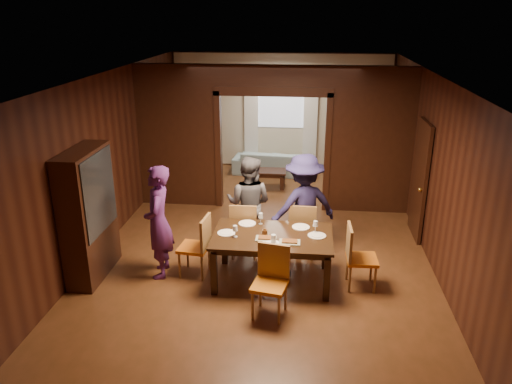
# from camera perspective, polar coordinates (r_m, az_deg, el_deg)

# --- Properties ---
(floor) EXTENTS (9.00, 9.00, 0.00)m
(floor) POSITION_cam_1_polar(r_m,az_deg,el_deg) (9.01, 1.03, -5.43)
(floor) COLOR #503016
(floor) RESTS_ON ground
(ceiling) EXTENTS (5.50, 9.00, 0.02)m
(ceiling) POSITION_cam_1_polar(r_m,az_deg,el_deg) (8.18, 1.16, 13.21)
(ceiling) COLOR silver
(ceiling) RESTS_ON room_walls
(room_walls) EXTENTS (5.52, 9.01, 2.90)m
(room_walls) POSITION_cam_1_polar(r_m,az_deg,el_deg) (10.28, 2.02, 6.75)
(room_walls) COLOR black
(room_walls) RESTS_ON floor
(person_purple) EXTENTS (0.52, 0.70, 1.76)m
(person_purple) POSITION_cam_1_polar(r_m,az_deg,el_deg) (7.66, -11.09, -3.39)
(person_purple) COLOR #512263
(person_purple) RESTS_ON floor
(person_grey) EXTENTS (0.91, 0.77, 1.65)m
(person_grey) POSITION_cam_1_polar(r_m,az_deg,el_deg) (8.36, -0.82, -1.35)
(person_grey) COLOR #515057
(person_grey) RESTS_ON floor
(person_navy) EXTENTS (1.30, 1.07, 1.75)m
(person_navy) POSITION_cam_1_polar(r_m,az_deg,el_deg) (8.16, 5.45, -1.62)
(person_navy) COLOR #1F1B45
(person_navy) RESTS_ON floor
(sofa) EXTENTS (2.01, 0.93, 0.57)m
(sofa) POSITION_cam_1_polar(r_m,az_deg,el_deg) (12.50, 1.96, 3.42)
(sofa) COLOR #94B6C1
(sofa) RESTS_ON floor
(serving_bowl) EXTENTS (0.35, 0.35, 0.09)m
(serving_bowl) POSITION_cam_1_polar(r_m,az_deg,el_deg) (7.43, 2.84, -4.41)
(serving_bowl) COLOR black
(serving_bowl) RESTS_ON dining_table
(dining_table) EXTENTS (1.76, 1.10, 0.76)m
(dining_table) POSITION_cam_1_polar(r_m,az_deg,el_deg) (7.55, 1.88, -7.55)
(dining_table) COLOR black
(dining_table) RESTS_ON floor
(coffee_table) EXTENTS (0.80, 0.50, 0.40)m
(coffee_table) POSITION_cam_1_polar(r_m,az_deg,el_deg) (11.55, 1.47, 1.55)
(coffee_table) COLOR black
(coffee_table) RESTS_ON floor
(chair_left) EXTENTS (0.49, 0.49, 0.97)m
(chair_left) POSITION_cam_1_polar(r_m,az_deg,el_deg) (7.75, -7.12, -6.09)
(chair_left) COLOR orange
(chair_left) RESTS_ON floor
(chair_right) EXTENTS (0.46, 0.46, 0.97)m
(chair_right) POSITION_cam_1_polar(r_m,az_deg,el_deg) (7.51, 12.03, -7.30)
(chair_right) COLOR #CC6413
(chair_right) RESTS_ON floor
(chair_far_l) EXTENTS (0.45, 0.45, 0.97)m
(chair_far_l) POSITION_cam_1_polar(r_m,az_deg,el_deg) (8.26, -1.34, -4.19)
(chair_far_l) COLOR #CD3F13
(chair_far_l) RESTS_ON floor
(chair_far_r) EXTENTS (0.45, 0.45, 0.97)m
(chair_far_r) POSITION_cam_1_polar(r_m,az_deg,el_deg) (8.28, 5.33, -4.23)
(chair_far_r) COLOR #D84214
(chair_far_r) RESTS_ON floor
(chair_near) EXTENTS (0.52, 0.52, 0.97)m
(chair_near) POSITION_cam_1_polar(r_m,az_deg,el_deg) (6.70, 1.56, -10.40)
(chair_near) COLOR #C66912
(chair_near) RESTS_ON floor
(hutch) EXTENTS (0.40, 1.20, 2.00)m
(hutch) POSITION_cam_1_polar(r_m,az_deg,el_deg) (7.89, -18.60, -2.45)
(hutch) COLOR black
(hutch) RESTS_ON floor
(door_right) EXTENTS (0.06, 0.90, 2.10)m
(door_right) POSITION_cam_1_polar(r_m,az_deg,el_deg) (9.27, 18.23, 1.28)
(door_right) COLOR black
(door_right) RESTS_ON floor
(window_far) EXTENTS (1.20, 0.03, 1.30)m
(window_far) POSITION_cam_1_polar(r_m,az_deg,el_deg) (12.74, 2.88, 10.27)
(window_far) COLOR silver
(window_far) RESTS_ON back_wall
(curtain_left) EXTENTS (0.35, 0.06, 2.40)m
(curtain_left) POSITION_cam_1_polar(r_m,az_deg,el_deg) (12.85, -0.54, 8.33)
(curtain_left) COLOR white
(curtain_left) RESTS_ON back_wall
(curtain_right) EXTENTS (0.35, 0.06, 2.40)m
(curtain_right) POSITION_cam_1_polar(r_m,az_deg,el_deg) (12.77, 6.23, 8.14)
(curtain_right) COLOR white
(curtain_right) RESTS_ON back_wall
(plate_left) EXTENTS (0.27, 0.27, 0.01)m
(plate_left) POSITION_cam_1_polar(r_m,az_deg,el_deg) (7.45, -3.39, -4.69)
(plate_left) COLOR white
(plate_left) RESTS_ON dining_table
(plate_far_l) EXTENTS (0.27, 0.27, 0.01)m
(plate_far_l) POSITION_cam_1_polar(r_m,az_deg,el_deg) (7.75, -1.01, -3.61)
(plate_far_l) COLOR white
(plate_far_l) RESTS_ON dining_table
(plate_far_r) EXTENTS (0.27, 0.27, 0.01)m
(plate_far_r) POSITION_cam_1_polar(r_m,az_deg,el_deg) (7.66, 5.15, -4.01)
(plate_far_r) COLOR white
(plate_far_r) RESTS_ON dining_table
(plate_right) EXTENTS (0.27, 0.27, 0.01)m
(plate_right) POSITION_cam_1_polar(r_m,az_deg,el_deg) (7.40, 6.97, -4.97)
(plate_right) COLOR silver
(plate_right) RESTS_ON dining_table
(plate_near) EXTENTS (0.27, 0.27, 0.01)m
(plate_near) POSITION_cam_1_polar(r_m,az_deg,el_deg) (7.11, 1.70, -5.94)
(plate_near) COLOR silver
(plate_near) RESTS_ON dining_table
(platter_a) EXTENTS (0.30, 0.20, 0.04)m
(platter_a) POSITION_cam_1_polar(r_m,az_deg,el_deg) (7.25, 1.15, -5.28)
(platter_a) COLOR gray
(platter_a) RESTS_ON dining_table
(platter_b) EXTENTS (0.30, 0.20, 0.04)m
(platter_b) POSITION_cam_1_polar(r_m,az_deg,el_deg) (7.16, 3.87, -5.68)
(platter_b) COLOR gray
(platter_b) RESTS_ON dining_table
(wineglass_left) EXTENTS (0.08, 0.08, 0.18)m
(wineglass_left) POSITION_cam_1_polar(r_m,az_deg,el_deg) (7.29, -2.38, -4.51)
(wineglass_left) COLOR silver
(wineglass_left) RESTS_ON dining_table
(wineglass_far) EXTENTS (0.08, 0.08, 0.18)m
(wineglass_far) POSITION_cam_1_polar(r_m,az_deg,el_deg) (7.72, 0.54, -3.05)
(wineglass_far) COLOR white
(wineglass_far) RESTS_ON dining_table
(wineglass_right) EXTENTS (0.08, 0.08, 0.18)m
(wineglass_right) POSITION_cam_1_polar(r_m,az_deg,el_deg) (7.49, 6.79, -3.95)
(wineglass_right) COLOR white
(wineglass_right) RESTS_ON dining_table
(tumbler) EXTENTS (0.07, 0.07, 0.14)m
(tumbler) POSITION_cam_1_polar(r_m,az_deg,el_deg) (7.09, 2.01, -5.42)
(tumbler) COLOR silver
(tumbler) RESTS_ON dining_table
(condiment_jar) EXTENTS (0.08, 0.08, 0.11)m
(condiment_jar) POSITION_cam_1_polar(r_m,az_deg,el_deg) (7.34, 1.01, -4.60)
(condiment_jar) COLOR #442610
(condiment_jar) RESTS_ON dining_table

